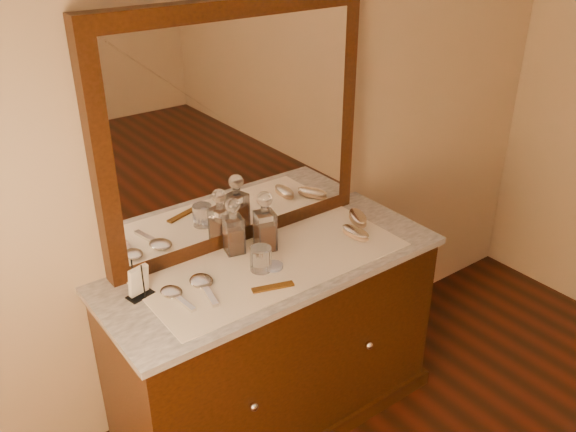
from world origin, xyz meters
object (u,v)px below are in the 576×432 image
(decanter_left, at_px, (234,232))
(hand_mirror_inner, at_px, (203,283))
(pin_dish, at_px, (274,266))
(dresser_cabinet, at_px, (275,345))
(brush_near, at_px, (355,233))
(mirror_frame, at_px, (237,129))
(hand_mirror_outer, at_px, (174,294))
(decanter_right, at_px, (265,227))
(napkin_rack, at_px, (139,283))
(comb, at_px, (273,287))
(brush_far, at_px, (358,218))

(decanter_left, height_order, hand_mirror_inner, decanter_left)
(pin_dish, xyz_separation_m, decanter_left, (-0.06, 0.20, 0.09))
(dresser_cabinet, relative_size, brush_near, 9.23)
(mirror_frame, distance_m, hand_mirror_outer, 0.70)
(decanter_left, height_order, decanter_right, decanter_right)
(dresser_cabinet, bearing_deg, napkin_rack, 169.96)
(hand_mirror_inner, bearing_deg, mirror_frame, 35.85)
(pin_dish, bearing_deg, hand_mirror_outer, 171.26)
(pin_dish, relative_size, comb, 0.47)
(mirror_frame, relative_size, pin_dish, 15.64)
(decanter_left, height_order, brush_far, decanter_left)
(pin_dish, xyz_separation_m, hand_mirror_outer, (-0.41, 0.06, 0.00))
(hand_mirror_inner, bearing_deg, decanter_left, 31.29)
(dresser_cabinet, xyz_separation_m, comb, (-0.12, -0.16, 0.45))
(brush_near, bearing_deg, hand_mirror_inner, 174.62)
(dresser_cabinet, height_order, hand_mirror_outer, hand_mirror_outer)
(dresser_cabinet, bearing_deg, brush_far, 4.45)
(mirror_frame, distance_m, brush_near, 0.69)
(mirror_frame, relative_size, hand_mirror_inner, 5.09)
(dresser_cabinet, xyz_separation_m, brush_near, (0.40, -0.06, 0.46))
(mirror_frame, xyz_separation_m, decanter_right, (0.03, -0.15, -0.39))
(dresser_cabinet, relative_size, decanter_left, 5.61)
(comb, bearing_deg, decanter_left, 102.94)
(dresser_cabinet, bearing_deg, hand_mirror_outer, 177.81)
(mirror_frame, bearing_deg, dresser_cabinet, -90.00)
(brush_near, height_order, hand_mirror_inner, brush_near)
(mirror_frame, height_order, decanter_left, mirror_frame)
(mirror_frame, distance_m, comb, 0.65)
(napkin_rack, relative_size, brush_far, 0.86)
(pin_dish, relative_size, hand_mirror_inner, 0.33)
(pin_dish, distance_m, comb, 0.14)
(pin_dish, bearing_deg, decanter_right, 67.09)
(decanter_right, bearing_deg, decanter_left, 154.93)
(brush_near, bearing_deg, decanter_right, 157.58)
(napkin_rack, xyz_separation_m, brush_far, (1.04, -0.06, -0.03))
(mirror_frame, xyz_separation_m, napkin_rack, (-0.54, -0.15, -0.44))
(comb, height_order, brush_near, brush_near)
(comb, xyz_separation_m, hand_mirror_outer, (-0.33, 0.18, 0.00))
(hand_mirror_inner, bearing_deg, napkin_rack, 158.80)
(dresser_cabinet, distance_m, hand_mirror_outer, 0.63)
(comb, xyz_separation_m, decanter_left, (0.03, 0.32, 0.09))
(napkin_rack, xyz_separation_m, hand_mirror_outer, (0.10, -0.08, -0.05))
(pin_dish, height_order, brush_near, brush_near)
(pin_dish, height_order, decanter_right, decanter_right)
(napkin_rack, distance_m, hand_mirror_outer, 0.13)
(hand_mirror_inner, bearing_deg, hand_mirror_outer, 177.25)
(pin_dish, distance_m, brush_far, 0.54)
(hand_mirror_outer, height_order, hand_mirror_inner, hand_mirror_inner)
(pin_dish, relative_size, brush_near, 0.51)
(decanter_right, xyz_separation_m, hand_mirror_inner, (-0.35, -0.09, -0.09))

